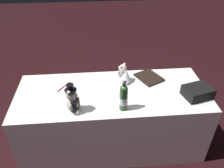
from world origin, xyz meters
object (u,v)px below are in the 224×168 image
at_px(champagne_bottle, 124,97).
at_px(signing_pen, 62,88).
at_px(teddy_bear_bride, 124,75).
at_px(gift_case_black, 198,92).
at_px(guestbook, 149,77).
at_px(teddy_bear_groom, 73,100).

xyz_separation_m(champagne_bottle, signing_pen, (-0.60, 0.37, -0.13)).
relative_size(teddy_bear_bride, signing_pen, 1.71).
height_order(teddy_bear_bride, gift_case_black, teddy_bear_bride).
height_order(teddy_bear_bride, champagne_bottle, champagne_bottle).
relative_size(champagne_bottle, guestbook, 1.19).
relative_size(champagne_bottle, signing_pen, 2.64).
bearing_deg(signing_pen, teddy_bear_groom, -69.05).
bearing_deg(teddy_bear_bride, gift_case_black, -24.56).
xyz_separation_m(teddy_bear_bride, signing_pen, (-0.66, -0.07, -0.08)).
distance_m(champagne_bottle, gift_case_black, 0.77).
xyz_separation_m(teddy_bear_groom, champagne_bottle, (0.46, -0.01, 0.01)).
bearing_deg(guestbook, teddy_bear_groom, -176.89).
bearing_deg(gift_case_black, signing_pen, 169.46).
distance_m(teddy_bear_bride, champagne_bottle, 0.45).
bearing_deg(teddy_bear_groom, guestbook, 30.29).
distance_m(signing_pen, gift_case_black, 1.38).
height_order(teddy_bear_groom, champagne_bottle, champagne_bottle).
bearing_deg(signing_pen, gift_case_black, -10.54).
bearing_deg(teddy_bear_bride, guestbook, 7.69).
height_order(teddy_bear_groom, teddy_bear_bride, teddy_bear_groom).
relative_size(teddy_bear_bride, gift_case_black, 0.69).
xyz_separation_m(teddy_bear_groom, guestbook, (0.81, 0.47, -0.11)).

